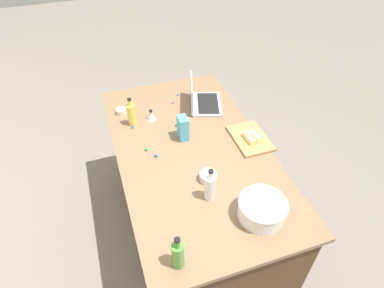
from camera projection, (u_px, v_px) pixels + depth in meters
ground_plane at (192, 228)px, 2.75m from camera, size 12.00×12.00×0.00m
island_counter at (192, 193)px, 2.45m from camera, size 1.72×0.96×0.90m
laptop at (202, 100)px, 2.48m from camera, size 0.36×0.31×0.22m
mixing_bowl_large at (262, 209)px, 1.72m from camera, size 0.26×0.26×0.11m
bottle_oil at (132, 114)px, 2.28m from camera, size 0.06×0.06×0.22m
bottle_vinegar at (210, 187)px, 1.79m from camera, size 0.06×0.06×0.22m
bottle_olive at (178, 255)px, 1.50m from camera, size 0.06×0.06×0.22m
cutting_board at (250, 138)px, 2.22m from camera, size 0.33×0.22×0.02m
butter_stick_left at (255, 136)px, 2.19m from camera, size 0.11×0.05×0.04m
butter_stick_right at (249, 138)px, 2.18m from camera, size 0.11×0.05×0.04m
ramekin_small at (208, 177)px, 1.94m from camera, size 0.10×0.10×0.05m
ramekin_medium at (121, 111)px, 2.43m from camera, size 0.08×0.08×0.04m
kitchen_timer at (151, 115)px, 2.36m from camera, size 0.07×0.07×0.08m
candy_bag at (183, 128)px, 2.18m from camera, size 0.09×0.06×0.17m
candy_0 at (173, 103)px, 2.53m from camera, size 0.01×0.01×0.01m
candy_1 at (156, 155)px, 2.09m from camera, size 0.02×0.02×0.02m
candy_2 at (177, 125)px, 2.32m from camera, size 0.02×0.02×0.02m
candy_3 at (133, 127)px, 2.31m from camera, size 0.02×0.02×0.02m
candy_4 at (180, 242)px, 1.64m from camera, size 0.02×0.02×0.02m
candy_5 at (146, 149)px, 2.13m from camera, size 0.02×0.02×0.02m
candy_6 at (178, 95)px, 2.61m from camera, size 0.01×0.01×0.01m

